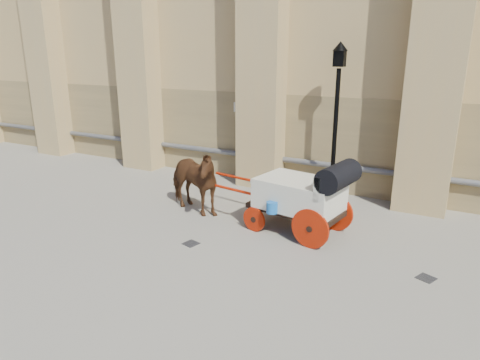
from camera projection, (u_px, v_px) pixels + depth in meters
The scene contains 6 objects.
ground at pixel (234, 227), 10.95m from camera, with size 90.00×90.00×0.00m, color slate.
horse at pixel (191, 180), 11.73m from camera, with size 0.99×2.18×1.84m, color brown.
carriage at pixel (305, 194), 10.30m from camera, with size 4.47×1.84×1.90m.
street_lamp at pixel (336, 119), 12.29m from camera, with size 0.43×0.43×4.58m.
drain_grate_near at pixel (191, 244), 9.99m from camera, with size 0.32×0.32×0.01m, color black.
drain_grate_far at pixel (426, 278), 8.47m from camera, with size 0.32×0.32×0.01m, color black.
Camera 1 is at (4.94, -8.84, 4.32)m, focal length 32.00 mm.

